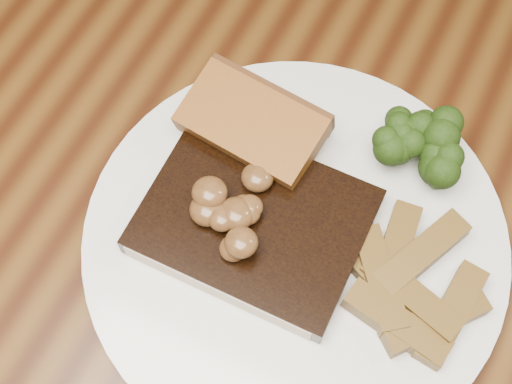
# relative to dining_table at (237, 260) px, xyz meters

# --- Properties ---
(dining_table) EXTENTS (1.60, 0.90, 0.75)m
(dining_table) POSITION_rel_dining_table_xyz_m (0.00, 0.00, 0.00)
(dining_table) COLOR #45290D
(dining_table) RESTS_ON ground
(plate) EXTENTS (0.36, 0.36, 0.01)m
(plate) POSITION_rel_dining_table_xyz_m (0.05, 0.00, 0.10)
(plate) COLOR silver
(plate) RESTS_ON dining_table
(steak) EXTENTS (0.16, 0.12, 0.02)m
(steak) POSITION_rel_dining_table_xyz_m (0.02, -0.01, 0.12)
(steak) COLOR black
(steak) RESTS_ON plate
(steak_bone) EXTENTS (0.14, 0.02, 0.02)m
(steak_bone) POSITION_rel_dining_table_xyz_m (0.02, -0.06, 0.11)
(steak_bone) COLOR beige
(steak_bone) RESTS_ON plate
(mushroom_pile) EXTENTS (0.07, 0.07, 0.03)m
(mushroom_pile) POSITION_rel_dining_table_xyz_m (0.02, -0.00, 0.14)
(mushroom_pile) COLOR brown
(mushroom_pile) RESTS_ON steak
(garlic_bread) EXTENTS (0.11, 0.07, 0.02)m
(garlic_bread) POSITION_rel_dining_table_xyz_m (-0.01, 0.06, 0.12)
(garlic_bread) COLOR brown
(garlic_bread) RESTS_ON plate
(potato_wedges) EXTENTS (0.10, 0.10, 0.02)m
(potato_wedges) POSITION_rel_dining_table_xyz_m (0.13, -0.00, 0.12)
(potato_wedges) COLOR brown
(potato_wedges) RESTS_ON plate
(broccoli_cluster) EXTENTS (0.08, 0.08, 0.04)m
(broccoli_cluster) POSITION_rel_dining_table_xyz_m (0.09, 0.09, 0.12)
(broccoli_cluster) COLOR #1D370C
(broccoli_cluster) RESTS_ON plate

